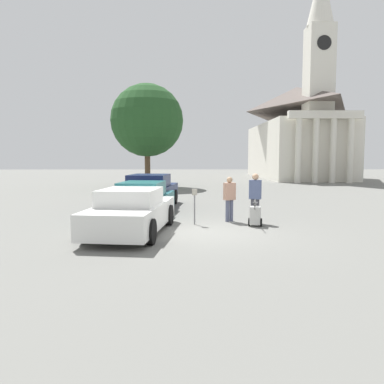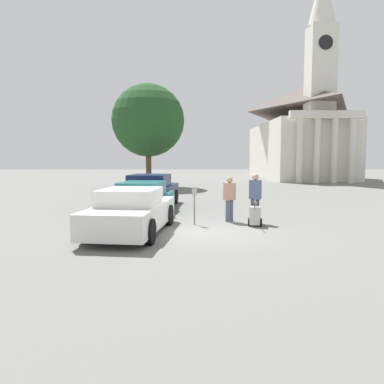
# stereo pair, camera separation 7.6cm
# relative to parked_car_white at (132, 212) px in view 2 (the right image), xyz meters

# --- Properties ---
(ground_plane) EXTENTS (120.00, 120.00, 0.00)m
(ground_plane) POSITION_rel_parked_car_white_xyz_m (2.33, 0.16, -0.67)
(ground_plane) COLOR slate
(parked_car_white) EXTENTS (2.50, 4.98, 1.43)m
(parked_car_white) POSITION_rel_parked_car_white_xyz_m (0.00, 0.00, 0.00)
(parked_car_white) COLOR silver
(parked_car_white) RESTS_ON ground_plane
(parked_car_teal) EXTENTS (2.35, 4.92, 1.44)m
(parked_car_teal) POSITION_rel_parked_car_white_xyz_m (-0.00, 3.04, -0.01)
(parked_car_teal) COLOR #23666B
(parked_car_teal) RESTS_ON ground_plane
(parked_car_navy) EXTENTS (2.54, 5.04, 1.58)m
(parked_car_navy) POSITION_rel_parked_car_white_xyz_m (0.00, 5.97, 0.07)
(parked_car_navy) COLOR #19234C
(parked_car_navy) RESTS_ON ground_plane
(parking_meter) EXTENTS (0.18, 0.09, 1.28)m
(parking_meter) POSITION_rel_parked_car_white_xyz_m (2.01, 1.51, 0.22)
(parking_meter) COLOR slate
(parking_meter) RESTS_ON ground_plane
(person_worker) EXTENTS (0.47, 0.37, 1.67)m
(person_worker) POSITION_rel_parked_car_white_xyz_m (3.32, 2.12, 0.27)
(person_worker) COLOR #515670
(person_worker) RESTS_ON ground_plane
(person_supervisor) EXTENTS (0.47, 0.36, 1.81)m
(person_supervisor) POSITION_rel_parked_car_white_xyz_m (4.22, 1.82, 0.37)
(person_supervisor) COLOR #3F3F47
(person_supervisor) RESTS_ON ground_plane
(equipment_cart) EXTENTS (0.52, 1.00, 1.00)m
(equipment_cart) POSITION_rel_parked_car_white_xyz_m (4.11, 1.15, -0.29)
(equipment_cart) COLOR #B2B2AD
(equipment_cart) RESTS_ON ground_plane
(church) EXTENTS (8.17, 18.46, 20.37)m
(church) POSITION_rel_parked_car_white_xyz_m (14.40, 31.33, 4.82)
(church) COLOR silver
(church) RESTS_ON ground_plane
(shade_tree) EXTENTS (5.68, 5.68, 8.10)m
(shade_tree) POSITION_rel_parked_car_white_xyz_m (-1.34, 18.10, 4.57)
(shade_tree) COLOR brown
(shade_tree) RESTS_ON ground_plane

